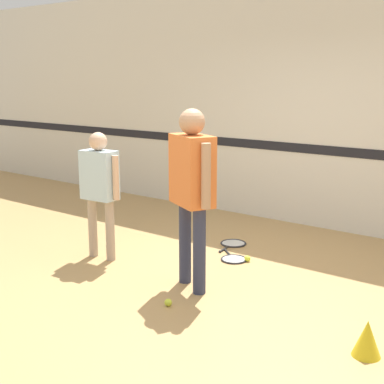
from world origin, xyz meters
name	(u,v)px	position (x,y,z in m)	size (l,w,h in m)	color
ground_plane	(210,291)	(0.00, 0.00, 0.00)	(16.00, 16.00, 0.00)	tan
wall_back	(333,105)	(0.00, 2.63, 1.60)	(16.00, 0.07, 3.20)	silver
person_instructor	(192,180)	(-0.19, -0.03, 1.03)	(0.57, 0.44, 1.67)	#2D334C
person_student_left	(100,182)	(-1.48, 0.04, 0.85)	(0.52, 0.24, 1.38)	tan
racket_spare_on_floor	(233,259)	(-0.30, 0.86, 0.01)	(0.48, 0.43, 0.03)	#28282D
racket_second_spare	(233,244)	(-0.59, 1.30, 0.01)	(0.35, 0.55, 0.03)	#28282D
tennis_ball_near_instructor	(168,302)	(-0.10, -0.49, 0.03)	(0.07, 0.07, 0.07)	#CCE038
tennis_ball_by_spare_racket	(247,259)	(-0.15, 0.89, 0.03)	(0.07, 0.07, 0.07)	#CCE038
training_cone	(367,338)	(1.56, -0.29, 0.13)	(0.20, 0.20, 0.27)	yellow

